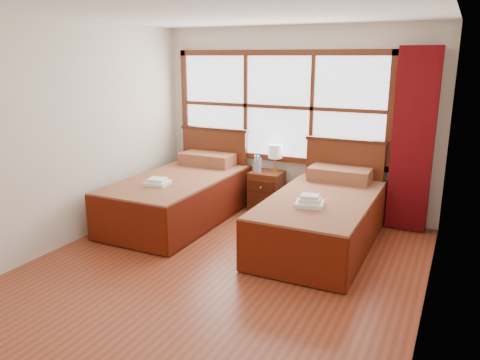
% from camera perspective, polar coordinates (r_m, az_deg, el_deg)
% --- Properties ---
extents(floor, '(4.50, 4.50, 0.00)m').
position_cam_1_polar(floor, '(5.06, -2.29, -10.87)').
color(floor, brown).
rests_on(floor, ground).
extents(ceiling, '(4.50, 4.50, 0.00)m').
position_cam_1_polar(ceiling, '(4.57, -2.65, 19.93)').
color(ceiling, white).
rests_on(ceiling, wall_back).
extents(wall_back, '(4.00, 0.00, 4.00)m').
position_cam_1_polar(wall_back, '(6.68, 6.76, 7.08)').
color(wall_back, silver).
rests_on(wall_back, floor).
extents(wall_left, '(0.00, 4.50, 4.50)m').
position_cam_1_polar(wall_left, '(5.85, -20.08, 5.17)').
color(wall_left, silver).
rests_on(wall_left, floor).
extents(wall_right, '(0.00, 4.50, 4.50)m').
position_cam_1_polar(wall_right, '(4.11, 22.93, 1.09)').
color(wall_right, silver).
rests_on(wall_right, floor).
extents(window, '(3.16, 0.06, 1.56)m').
position_cam_1_polar(window, '(6.71, 4.66, 8.89)').
color(window, white).
rests_on(window, wall_back).
extents(curtain, '(0.50, 0.16, 2.30)m').
position_cam_1_polar(curtain, '(6.23, 20.35, 4.48)').
color(curtain, '#60090D').
rests_on(curtain, wall_back).
extents(bed_left, '(1.18, 2.29, 1.15)m').
position_cam_1_polar(bed_left, '(6.49, -7.12, -1.75)').
color(bed_left, '#3C1B0C').
rests_on(bed_left, floor).
extents(bed_right, '(1.16, 2.25, 1.13)m').
position_cam_1_polar(bed_right, '(5.70, 10.12, -4.31)').
color(bed_right, '#3C1B0C').
rests_on(bed_right, floor).
extents(nightstand, '(0.44, 0.44, 0.59)m').
position_cam_1_polar(nightstand, '(6.77, 3.26, -1.44)').
color(nightstand, '#592713').
rests_on(nightstand, floor).
extents(towels_left, '(0.32, 0.29, 0.09)m').
position_cam_1_polar(towels_left, '(6.01, -10.06, -0.25)').
color(towels_left, white).
rests_on(towels_left, bed_left).
extents(towels_right, '(0.35, 0.32, 0.13)m').
position_cam_1_polar(towels_right, '(5.17, 8.51, -2.63)').
color(towels_right, white).
rests_on(towels_right, bed_right).
extents(lamp, '(0.20, 0.20, 0.38)m').
position_cam_1_polar(lamp, '(6.72, 4.33, 3.41)').
color(lamp, gold).
rests_on(lamp, nightstand).
extents(bottle_near, '(0.07, 0.07, 0.27)m').
position_cam_1_polar(bottle_near, '(6.68, 2.03, 2.06)').
color(bottle_near, '#A6BDD5').
rests_on(bottle_near, nightstand).
extents(bottle_far, '(0.06, 0.06, 0.23)m').
position_cam_1_polar(bottle_far, '(6.63, 2.35, 1.81)').
color(bottle_far, '#A6BDD5').
rests_on(bottle_far, nightstand).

